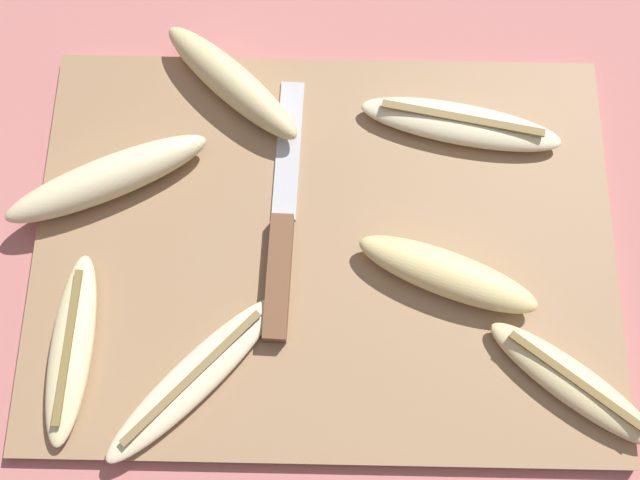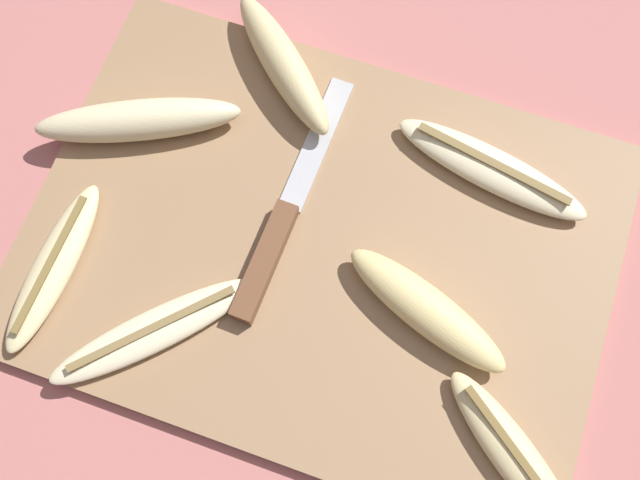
{
  "view_description": "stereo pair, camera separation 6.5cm",
  "coord_description": "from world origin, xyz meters",
  "px_view_note": "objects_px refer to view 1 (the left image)",
  "views": [
    {
      "loc": [
        0.0,
        -0.21,
        0.64
      ],
      "look_at": [
        0.0,
        0.0,
        0.02
      ],
      "focal_mm": 42.0,
      "sensor_mm": 36.0,
      "label": 1
    },
    {
      "loc": [
        0.07,
        -0.2,
        0.64
      ],
      "look_at": [
        0.0,
        0.0,
        0.02
      ],
      "focal_mm": 42.0,
      "sensor_mm": 36.0,
      "label": 2
    }
  ],
  "objects_px": {
    "knife": "(276,252)",
    "banana_bright_far": "(189,378)",
    "banana_golden_short": "(443,274)",
    "banana_cream_curved": "(103,178)",
    "banana_pale_long": "(456,124)",
    "banana_soft_right": "(67,348)",
    "banana_mellow_near": "(227,82)",
    "banana_ripe_center": "(568,383)"
  },
  "relations": [
    {
      "from": "knife",
      "to": "banana_soft_right",
      "type": "xyz_separation_m",
      "value": [
        -0.17,
        -0.09,
        0.0
      ]
    },
    {
      "from": "banana_soft_right",
      "to": "banana_ripe_center",
      "type": "distance_m",
      "value": 0.42
    },
    {
      "from": "banana_golden_short",
      "to": "banana_pale_long",
      "type": "xyz_separation_m",
      "value": [
        0.02,
        0.15,
        -0.01
      ]
    },
    {
      "from": "banana_bright_far",
      "to": "banana_pale_long",
      "type": "bearing_deg",
      "value": 45.89
    },
    {
      "from": "banana_golden_short",
      "to": "banana_mellow_near",
      "type": "height_order",
      "value": "banana_mellow_near"
    },
    {
      "from": "banana_golden_short",
      "to": "banana_soft_right",
      "type": "height_order",
      "value": "banana_golden_short"
    },
    {
      "from": "knife",
      "to": "banana_bright_far",
      "type": "distance_m",
      "value": 0.13
    },
    {
      "from": "banana_cream_curved",
      "to": "banana_pale_long",
      "type": "relative_size",
      "value": 0.98
    },
    {
      "from": "banana_bright_far",
      "to": "banana_ripe_center",
      "type": "bearing_deg",
      "value": 0.28
    },
    {
      "from": "knife",
      "to": "banana_bright_far",
      "type": "height_order",
      "value": "banana_bright_far"
    },
    {
      "from": "banana_bright_far",
      "to": "banana_mellow_near",
      "type": "relative_size",
      "value": 1.1
    },
    {
      "from": "banana_golden_short",
      "to": "banana_bright_far",
      "type": "height_order",
      "value": "banana_golden_short"
    },
    {
      "from": "banana_cream_curved",
      "to": "banana_soft_right",
      "type": "bearing_deg",
      "value": -96.05
    },
    {
      "from": "banana_golden_short",
      "to": "banana_mellow_near",
      "type": "bearing_deg",
      "value": 137.13
    },
    {
      "from": "banana_bright_far",
      "to": "banana_soft_right",
      "type": "relative_size",
      "value": 0.99
    },
    {
      "from": "banana_golden_short",
      "to": "banana_cream_curved",
      "type": "xyz_separation_m",
      "value": [
        -0.3,
        0.08,
        0.0
      ]
    },
    {
      "from": "banana_soft_right",
      "to": "banana_mellow_near",
      "type": "distance_m",
      "value": 0.28
    },
    {
      "from": "banana_cream_curved",
      "to": "banana_pale_long",
      "type": "distance_m",
      "value": 0.32
    },
    {
      "from": "banana_bright_far",
      "to": "banana_mellow_near",
      "type": "distance_m",
      "value": 0.27
    },
    {
      "from": "banana_cream_curved",
      "to": "banana_mellow_near",
      "type": "xyz_separation_m",
      "value": [
        0.11,
        0.1,
        0.0
      ]
    },
    {
      "from": "banana_mellow_near",
      "to": "banana_pale_long",
      "type": "bearing_deg",
      "value": -9.35
    },
    {
      "from": "banana_golden_short",
      "to": "banana_pale_long",
      "type": "distance_m",
      "value": 0.15
    },
    {
      "from": "knife",
      "to": "banana_cream_curved",
      "type": "bearing_deg",
      "value": 160.08
    },
    {
      "from": "banana_cream_curved",
      "to": "banana_bright_far",
      "type": "distance_m",
      "value": 0.19
    },
    {
      "from": "banana_cream_curved",
      "to": "banana_soft_right",
      "type": "height_order",
      "value": "banana_cream_curved"
    },
    {
      "from": "banana_golden_short",
      "to": "banana_pale_long",
      "type": "relative_size",
      "value": 0.86
    },
    {
      "from": "banana_pale_long",
      "to": "banana_mellow_near",
      "type": "bearing_deg",
      "value": 170.65
    },
    {
      "from": "knife",
      "to": "banana_mellow_near",
      "type": "xyz_separation_m",
      "value": [
        -0.05,
        0.16,
        0.01
      ]
    },
    {
      "from": "banana_bright_far",
      "to": "banana_mellow_near",
      "type": "height_order",
      "value": "banana_mellow_near"
    },
    {
      "from": "banana_bright_far",
      "to": "banana_mellow_near",
      "type": "bearing_deg",
      "value": 86.44
    },
    {
      "from": "banana_golden_short",
      "to": "banana_mellow_near",
      "type": "relative_size",
      "value": 1.12
    },
    {
      "from": "knife",
      "to": "banana_soft_right",
      "type": "height_order",
      "value": "banana_soft_right"
    },
    {
      "from": "banana_pale_long",
      "to": "banana_cream_curved",
      "type": "bearing_deg",
      "value": -168.73
    },
    {
      "from": "knife",
      "to": "banana_pale_long",
      "type": "xyz_separation_m",
      "value": [
        0.16,
        0.13,
        0.0
      ]
    },
    {
      "from": "banana_bright_far",
      "to": "banana_ripe_center",
      "type": "distance_m",
      "value": 0.31
    },
    {
      "from": "knife",
      "to": "banana_ripe_center",
      "type": "bearing_deg",
      "value": -22.32
    },
    {
      "from": "banana_ripe_center",
      "to": "banana_pale_long",
      "type": "bearing_deg",
      "value": 109.31
    },
    {
      "from": "banana_mellow_near",
      "to": "banana_bright_far",
      "type": "bearing_deg",
      "value": -93.56
    },
    {
      "from": "banana_pale_long",
      "to": "banana_soft_right",
      "type": "relative_size",
      "value": 1.17
    },
    {
      "from": "banana_soft_right",
      "to": "banana_ripe_center",
      "type": "xyz_separation_m",
      "value": [
        0.42,
        -0.02,
        0.0
      ]
    },
    {
      "from": "banana_soft_right",
      "to": "banana_cream_curved",
      "type": "bearing_deg",
      "value": 83.95
    },
    {
      "from": "knife",
      "to": "banana_mellow_near",
      "type": "relative_size",
      "value": 1.71
    }
  ]
}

